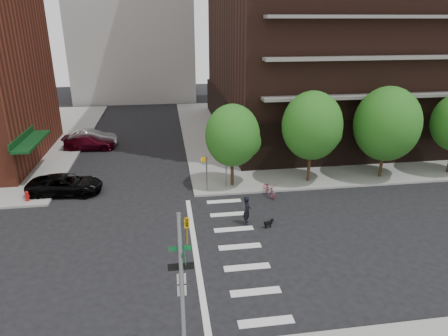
% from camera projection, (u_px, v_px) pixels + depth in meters
% --- Properties ---
extents(ground, '(120.00, 120.00, 0.00)m').
position_uv_depth(ground, '(186.00, 251.00, 21.97)').
color(ground, black).
rests_on(ground, ground).
extents(sidewalk_ne, '(39.00, 33.00, 0.15)m').
position_uv_depth(sidewalk_ne, '(350.00, 128.00, 46.55)').
color(sidewalk_ne, gray).
rests_on(sidewalk_ne, ground).
extents(crosswalk, '(3.85, 13.00, 0.01)m').
position_uv_depth(crosswalk, '(226.00, 248.00, 22.27)').
color(crosswalk, silver).
rests_on(crosswalk, ground).
extents(tree_a, '(4.00, 4.00, 5.90)m').
position_uv_depth(tree_a, '(232.00, 135.00, 28.97)').
color(tree_a, '#301E11').
rests_on(tree_a, sidewalk_ne).
extents(tree_b, '(4.50, 4.50, 6.65)m').
position_uv_depth(tree_b, '(312.00, 126.00, 29.63)').
color(tree_b, '#301E11').
rests_on(tree_b, sidewalk_ne).
extents(tree_c, '(5.00, 5.00, 6.80)m').
position_uv_depth(tree_c, '(387.00, 124.00, 30.50)').
color(tree_c, '#301E11').
rests_on(tree_c, sidewalk_ne).
extents(traffic_signal, '(0.90, 0.75, 6.00)m').
position_uv_depth(traffic_signal, '(183.00, 301.00, 14.02)').
color(traffic_signal, slate).
rests_on(traffic_signal, sidewalk_s).
extents(pedestrian_signal, '(2.18, 0.67, 2.60)m').
position_uv_depth(pedestrian_signal, '(211.00, 168.00, 28.97)').
color(pedestrian_signal, slate).
rests_on(pedestrian_signal, sidewalk_ne).
extents(fire_hydrant, '(0.24, 0.24, 0.73)m').
position_uv_depth(fire_hydrant, '(27.00, 195.00, 27.54)').
color(fire_hydrant, '#A50C0C').
rests_on(fire_hydrant, sidewalk_nw).
extents(parked_car_black, '(2.79, 5.38, 1.45)m').
position_uv_depth(parked_car_black, '(65.00, 185.00, 28.91)').
color(parked_car_black, black).
rests_on(parked_car_black, ground).
extents(parked_car_maroon, '(2.17, 4.90, 1.40)m').
position_uv_depth(parked_car_maroon, '(89.00, 143.00, 38.76)').
color(parked_car_maroon, '#3D0512').
rests_on(parked_car_maroon, ground).
extents(parked_car_silver, '(1.98, 4.98, 1.61)m').
position_uv_depth(parked_car_silver, '(91.00, 138.00, 39.90)').
color(parked_car_silver, '#A8ADB1').
rests_on(parked_car_silver, ground).
extents(scooter, '(0.96, 1.99, 1.00)m').
position_uv_depth(scooter, '(269.00, 189.00, 28.70)').
color(scooter, '#9D2C43').
rests_on(scooter, ground).
extents(dog_walker, '(0.76, 0.59, 1.86)m').
position_uv_depth(dog_walker, '(247.00, 210.00, 24.57)').
color(dog_walker, black).
rests_on(dog_walker, ground).
extents(dog, '(0.62, 0.33, 0.52)m').
position_uv_depth(dog, '(269.00, 223.00, 24.33)').
color(dog, black).
rests_on(dog, ground).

